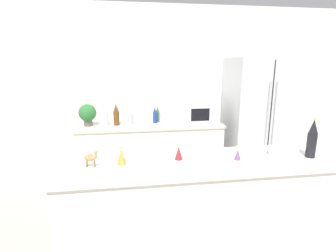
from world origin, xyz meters
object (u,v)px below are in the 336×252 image
camel_figurine (91,158)px  back_bottle_3 (116,115)px  back_bottle_0 (155,115)px  fruit_bowl (282,151)px  wine_bottle (312,139)px  microwave (200,112)px  wise_man_figurine_crimson (179,152)px  back_bottle_1 (158,114)px  potted_plant (88,114)px  wise_man_figurine_blue (121,155)px  wise_man_figurine_purple (238,153)px  back_bottle_4 (130,116)px  paper_towel_roll (104,117)px  refrigerator (257,120)px  back_bottle_2 (162,115)px

camel_figurine → back_bottle_3: bearing=86.8°
back_bottle_0 → fruit_bowl: size_ratio=1.07×
back_bottle_0 → wine_bottle: bearing=-62.5°
microwave → wise_man_figurine_crimson: size_ratio=3.39×
back_bottle_1 → fruit_bowl: size_ratio=1.04×
potted_plant → wise_man_figurine_blue: potted_plant is taller
wine_bottle → wise_man_figurine_purple: wine_bottle is taller
microwave → fruit_bowl: 1.86m
wine_bottle → microwave: bearing=100.3°
back_bottle_4 → wise_man_figurine_purple: (0.78, -1.92, 0.06)m
paper_towel_roll → back_bottle_4: 0.36m
wise_man_figurine_blue → wise_man_figurine_purple: size_ratio=1.39×
wise_man_figurine_crimson → wise_man_figurine_purple: 0.45m
back_bottle_0 → wise_man_figurine_crimson: (-0.01, -1.84, 0.08)m
back_bottle_3 → camel_figurine: bearing=-93.2°
refrigerator → wise_man_figurine_purple: size_ratio=15.63×
back_bottle_3 → fruit_bowl: (1.37, -1.82, 0.01)m
microwave → wise_man_figurine_purple: bearing=-96.9°
wise_man_figurine_blue → wise_man_figurine_purple: 0.87m
microwave → back_bottle_4: size_ratio=1.98×
microwave → back_bottle_2: size_ratio=1.70×
paper_towel_roll → microwave: size_ratio=0.52×
wine_bottle → fruit_bowl: bearing=158.2°
back_bottle_3 → wise_man_figurine_purple: size_ratio=2.64×
fruit_bowl → wise_man_figurine_blue: bearing=-179.6°
wise_man_figurine_crimson → wise_man_figurine_purple: wise_man_figurine_crimson is taller
back_bottle_1 → potted_plant: bearing=-173.5°
camel_figurine → wise_man_figurine_blue: (0.21, 0.02, -0.00)m
back_bottle_1 → back_bottle_2: back_bottle_2 is taller
wise_man_figurine_crimson → potted_plant: bearing=117.1°
microwave → back_bottle_3: back_bottle_3 is taller
back_bottle_1 → wise_man_figurine_crimson: wise_man_figurine_crimson is taller
wine_bottle → wise_man_figurine_blue: size_ratio=1.92×
wine_bottle → paper_towel_roll: bearing=132.4°
back_bottle_0 → back_bottle_3: 0.55m
back_bottle_0 → back_bottle_4: bearing=179.6°
refrigerator → wise_man_figurine_crimson: bearing=-131.4°
paper_towel_roll → refrigerator: bearing=-1.2°
potted_plant → wine_bottle: wine_bottle is taller
potted_plant → back_bottle_0: (0.93, 0.04, -0.06)m
potted_plant → back_bottle_3: bearing=-0.7°
back_bottle_0 → fruit_bowl: (0.82, -1.87, 0.04)m
back_bottle_0 → back_bottle_4: 0.35m
back_bottle_1 → back_bottle_2: size_ratio=0.83×
back_bottle_1 → wise_man_figurine_crimson: size_ratio=1.66×
potted_plant → refrigerator: bearing=-1.4°
back_bottle_3 → back_bottle_4: size_ratio=1.25×
refrigerator → wise_man_figurine_purple: refrigerator is taller
back_bottle_4 → fruit_bowl: bearing=-57.8°
back_bottle_0 → wine_bottle: wine_bottle is taller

